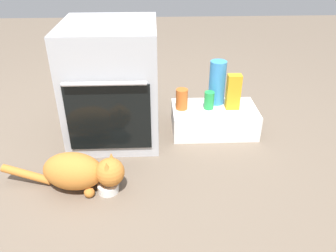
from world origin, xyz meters
TOP-DOWN VIEW (x-y plane):
  - ground at (0.00, 0.00)m, footprint 8.00×8.00m
  - oven at (-0.07, 0.37)m, footprint 0.57×0.64m
  - pantry_cabinet at (0.60, 0.37)m, footprint 0.57×0.33m
  - food_bowl at (-0.06, -0.24)m, footprint 0.11×0.11m
  - cat at (-0.20, -0.21)m, footprint 0.68×0.26m
  - juice_carton at (0.72, 0.37)m, footprint 0.09×0.06m
  - soda_can at (0.56, 0.37)m, footprint 0.07×0.07m
  - sauce_jar at (0.38, 0.38)m, footprint 0.08×0.08m
  - water_bottle at (0.62, 0.46)m, footprint 0.11×0.11m

SIDE VIEW (x-z plane):
  - ground at x=0.00m, z-range 0.00..0.00m
  - food_bowl at x=-0.06m, z-range -0.01..0.06m
  - pantry_cabinet at x=0.60m, z-range 0.00..0.18m
  - cat at x=-0.20m, z-range 0.01..0.23m
  - soda_can at x=0.56m, z-range 0.18..0.30m
  - sauce_jar at x=0.38m, z-range 0.18..0.32m
  - juice_carton at x=0.72m, z-range 0.18..0.42m
  - water_bottle at x=0.62m, z-range 0.18..0.48m
  - oven at x=-0.07m, z-range 0.00..0.75m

